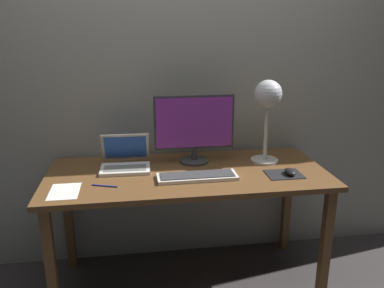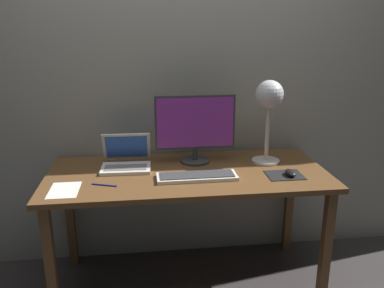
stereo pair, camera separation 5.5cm
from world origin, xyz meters
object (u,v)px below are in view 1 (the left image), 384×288
at_px(laptop, 125,158).
at_px(pen, 105,186).
at_px(monitor, 194,126).
at_px(desk_lamp, 268,101).
at_px(keyboard_main, 197,176).
at_px(mouse, 290,172).

xyz_separation_m(laptop, pen, (-0.11, -0.28, -0.05)).
relative_size(monitor, pen, 3.44).
relative_size(laptop, pen, 2.08).
bearing_deg(pen, desk_lamp, 15.07).
height_order(laptop, desk_lamp, desk_lamp).
height_order(keyboard_main, laptop, laptop).
bearing_deg(keyboard_main, mouse, -3.02).
relative_size(desk_lamp, mouse, 5.24).
distance_m(monitor, laptop, 0.45).
distance_m(keyboard_main, mouse, 0.52).
bearing_deg(mouse, laptop, 163.64).
height_order(desk_lamp, pen, desk_lamp).
bearing_deg(mouse, pen, -179.32).
relative_size(monitor, laptop, 1.66).
distance_m(monitor, pen, 0.65).
distance_m(mouse, pen, 1.02).
relative_size(keyboard_main, desk_lamp, 0.88).
bearing_deg(mouse, keyboard_main, 176.98).
bearing_deg(desk_lamp, pen, -164.93).
height_order(keyboard_main, pen, keyboard_main).
bearing_deg(laptop, mouse, -16.36).
relative_size(keyboard_main, pen, 3.15).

